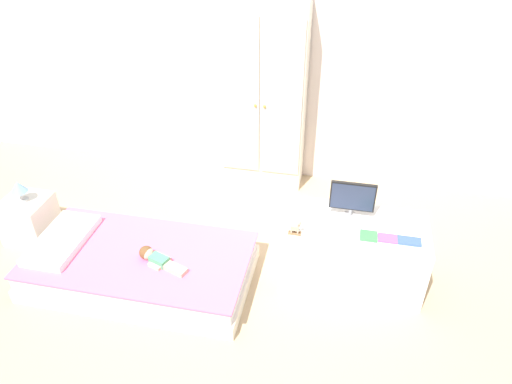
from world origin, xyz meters
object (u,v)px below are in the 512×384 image
(table_lamp, at_px, (19,188))
(nightstand, at_px, (29,219))
(wardrobe, at_px, (263,98))
(book_green, at_px, (369,236))
(book_blue, at_px, (409,241))
(tv_stand, at_px, (354,252))
(doll, at_px, (154,257))
(rocking_horse_toy, at_px, (296,228))
(book_purple, at_px, (388,238))
(tv_monitor, at_px, (352,198))
(bed, at_px, (141,266))

(table_lamp, bearing_deg, nightstand, 0.00)
(wardrobe, xyz_separation_m, book_green, (0.96, -1.29, -0.35))
(nightstand, height_order, book_blue, book_blue)
(nightstand, relative_size, tv_stand, 0.37)
(doll, distance_m, book_blue, 1.72)
(rocking_horse_toy, distance_m, book_blue, 0.74)
(book_blue, bearing_deg, book_purple, 180.00)
(tv_monitor, bearing_deg, doll, -160.29)
(wardrobe, distance_m, book_blue, 1.81)
(nightstand, relative_size, rocking_horse_toy, 3.35)
(book_purple, height_order, book_blue, same)
(table_lamp, relative_size, book_green, 1.57)
(nightstand, distance_m, wardrobe, 2.18)
(bed, height_order, rocking_horse_toy, rocking_horse_toy)
(tv_monitor, bearing_deg, table_lamp, -176.68)
(doll, height_order, book_blue, book_blue)
(doll, bearing_deg, wardrobe, 73.30)
(doll, xyz_separation_m, book_green, (1.43, 0.26, 0.22))
(bed, relative_size, wardrobe, 0.94)
(nightstand, bearing_deg, book_blue, -1.15)
(doll, relative_size, table_lamp, 2.18)
(bed, height_order, tv_monitor, tv_monitor)
(wardrobe, bearing_deg, book_blue, -46.49)
(wardrobe, relative_size, book_purple, 13.46)
(rocking_horse_toy, bearing_deg, tv_monitor, 38.17)
(tv_stand, distance_m, book_blue, 0.43)
(wardrobe, distance_m, tv_stand, 1.59)
(nightstand, xyz_separation_m, table_lamp, (-0.00, 0.00, 0.30))
(tv_stand, relative_size, tv_monitor, 3.15)
(table_lamp, relative_size, wardrobe, 0.10)
(tv_stand, bearing_deg, rocking_horse_toy, -155.44)
(book_blue, bearing_deg, rocking_horse_toy, -174.67)
(bed, xyz_separation_m, nightstand, (-1.06, 0.27, 0.06))
(table_lamp, distance_m, book_purple, 2.76)
(bed, height_order, tv_stand, tv_stand)
(bed, bearing_deg, doll, -19.20)
(bed, relative_size, book_green, 14.19)
(table_lamp, bearing_deg, book_green, -1.27)
(tv_stand, bearing_deg, nightstand, -178.71)
(bed, relative_size, tv_monitor, 5.16)
(wardrobe, height_order, book_blue, wardrobe)
(table_lamp, relative_size, book_blue, 1.16)
(book_purple, bearing_deg, tv_monitor, 141.26)
(tv_monitor, height_order, book_purple, tv_monitor)
(rocking_horse_toy, height_order, book_purple, rocking_horse_toy)
(book_blue, bearing_deg, bed, -173.40)
(tv_monitor, xyz_separation_m, book_blue, (0.39, -0.20, -0.15))
(rocking_horse_toy, relative_size, book_green, 0.96)
(tv_monitor, xyz_separation_m, rocking_horse_toy, (-0.35, -0.27, -0.11))
(doll, bearing_deg, book_green, 10.37)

